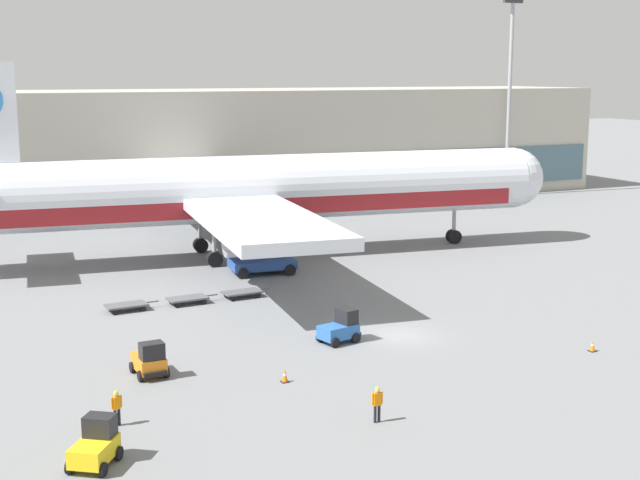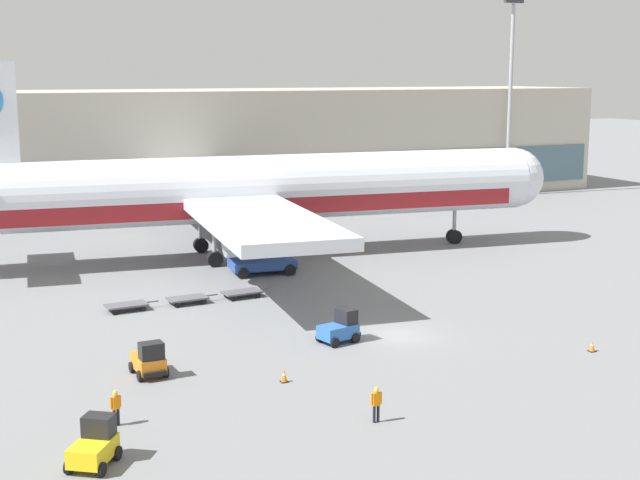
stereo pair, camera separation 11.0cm
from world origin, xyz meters
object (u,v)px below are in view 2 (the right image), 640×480
Objects in this scene: baggage_tug_far at (95,445)px; ground_crew_far at (376,402)px; scissor_lift_loader at (262,251)px; baggage_tug_foreground at (340,328)px; light_mast at (511,83)px; traffic_cone_far at (592,346)px; traffic_cone_near at (284,376)px; airplane_main at (244,192)px; baggage_tug_mid at (149,360)px; baggage_dolly_second at (188,299)px; baggage_dolly_third at (242,292)px; baggage_dolly_lead at (126,305)px; ground_crew_near at (116,405)px.

baggage_tug_far reaches higher than ground_crew_far.
baggage_tug_foreground is at bearing -90.48° from scissor_lift_loader.
traffic_cone_far is (-36.01, -57.47, -14.48)m from light_mast.
scissor_lift_loader is 7.68× the size of traffic_cone_near.
light_mast is 69.35m from traffic_cone_far.
baggage_tug_mid is (-15.48, -27.71, -4.96)m from airplane_main.
ground_crew_far reaches higher than baggage_dolly_second.
traffic_cone_near is 18.66m from traffic_cone_far.
baggage_tug_foreground is 1.07× the size of baggage_tug_mid.
ground_crew_far is at bearing -89.54° from baggage_dolly_second.
ground_crew_far is 7.17m from traffic_cone_near.
light_mast reaches higher than scissor_lift_loader.
baggage_dolly_third is at bearing 124.95° from traffic_cone_far.
baggage_tug_foreground and baggage_tug_far have the same top height.
baggage_tug_far is 26.27m from baggage_dolly_second.
baggage_dolly_lead is (-12.69, -7.05, -1.49)m from scissor_lift_loader.
scissor_lift_loader is at bearing 71.59° from traffic_cone_near.
ground_crew_near is at bearing -138.23° from light_mast.
baggage_dolly_third is at bearing 141.27° from baggage_tug_mid.
airplane_main is 15.48× the size of baggage_dolly_second.
baggage_dolly_lead is 18.31m from traffic_cone_near.
scissor_lift_loader reaches higher than baggage_dolly_second.
baggage_tug_foreground is at bearing -68.91° from baggage_dolly_second.
light_mast is 64.09m from baggage_dolly_third.
baggage_tug_mid is (-12.06, -1.26, 0.00)m from baggage_tug_foreground.
traffic_cone_far reaches higher than baggage_dolly_third.
baggage_dolly_third is 18.38m from traffic_cone_near.
airplane_main reaches higher than baggage_tug_foreground.
ground_crew_far is (-4.00, -12.10, 0.15)m from baggage_tug_foreground.
scissor_lift_loader is 2.04× the size of baggage_tug_foreground.
airplane_main is 21.49× the size of baggage_tug_foreground.
traffic_cone_near is (-54.47, -54.79, -14.45)m from light_mast.
scissor_lift_loader reaches higher than baggage_tug_mid.
light_mast is 15.12× the size of ground_crew_near.
baggage_tug_mid is 0.67× the size of baggage_dolly_lead.
traffic_cone_far is at bearing -48.20° from baggage_tug_far.
light_mast is 71.04m from baggage_dolly_lead.
traffic_cone_far is at bearing -8.27° from traffic_cone_near.
baggage_tug_mid is 3.73× the size of traffic_cone_far.
baggage_tug_foreground reaches higher than traffic_cone_far.
ground_crew_near reaches higher than traffic_cone_far.
baggage_dolly_lead is at bearing 177.13° from baggage_dolly_third.
traffic_cone_far is at bearing -45.69° from baggage_dolly_lead.
airplane_main is 80.80× the size of traffic_cone_near.
baggage_tug_foreground is 12.85m from baggage_dolly_third.
scissor_lift_loader is 1.47× the size of baggage_dolly_second.
light_mast is 51.60m from airplane_main.
baggage_dolly_third is at bearing 84.71° from baggage_tug_foreground.
baggage_tug_mid is at bearing -101.41° from baggage_dolly_lead.
baggage_tug_mid and baggage_tug_far have the same top height.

